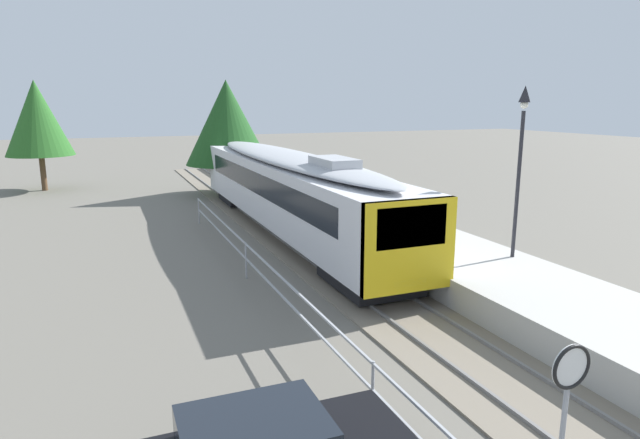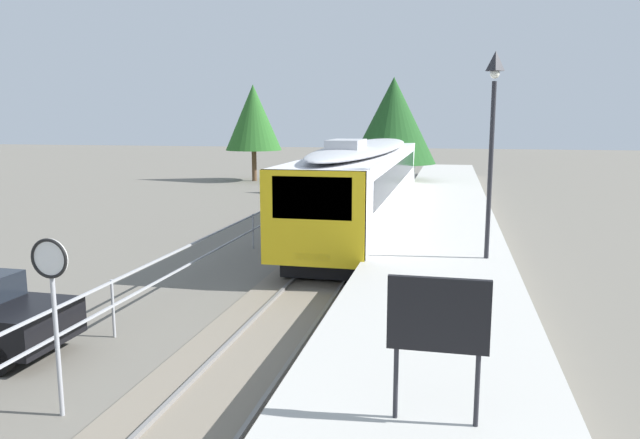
{
  "view_description": "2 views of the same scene",
  "coord_description": "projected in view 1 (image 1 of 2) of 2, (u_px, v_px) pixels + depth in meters",
  "views": [
    {
      "loc": [
        -7.5,
        4.21,
        5.74
      ],
      "look_at": [
        -1.0,
        20.14,
        2.0
      ],
      "focal_mm": 30.24,
      "sensor_mm": 36.0,
      "label": 1
    },
    {
      "loc": [
        3.51,
        1.32,
        4.5
      ],
      "look_at": [
        0.0,
        17.14,
        1.8
      ],
      "focal_mm": 33.23,
      "sensor_mm": 36.0,
      "label": 2
    }
  ],
  "objects": [
    {
      "name": "ground_plane",
      "position": [
        248.0,
        269.0,
        18.98
      ],
      "size": [
        160.0,
        160.0,
        0.0
      ],
      "primitive_type": "plane",
      "color": "#6B665B"
    },
    {
      "name": "track_rails",
      "position": [
        326.0,
        259.0,
        20.08
      ],
      "size": [
        3.2,
        60.0,
        0.14
      ],
      "color": "slate",
      "rests_on": "ground"
    },
    {
      "name": "commuter_train",
      "position": [
        288.0,
        186.0,
        23.55
      ],
      "size": [
        2.82,
        20.62,
        3.74
      ],
      "color": "silver",
      "rests_on": "track_rails"
    },
    {
      "name": "station_platform",
      "position": [
        402.0,
        240.0,
        21.19
      ],
      "size": [
        3.9,
        60.0,
        0.9
      ],
      "primitive_type": "cube",
      "color": "#B7B5AD",
      "rests_on": "ground"
    },
    {
      "name": "platform_lamp_mid_platform",
      "position": [
        521.0,
        140.0,
        16.49
      ],
      "size": [
        0.34,
        0.34,
        5.35
      ],
      "color": "#232328",
      "rests_on": "station_platform"
    },
    {
      "name": "speed_limit_sign",
      "position": [
        568.0,
        394.0,
        6.84
      ],
      "size": [
        0.61,
        0.1,
        2.81
      ],
      "color": "#9EA0A5",
      "rests_on": "ground"
    },
    {
      "name": "carpark_fence",
      "position": [
        373.0,
        379.0,
        9.63
      ],
      "size": [
        0.06,
        36.06,
        1.25
      ],
      "color": "#9EA0A5",
      "rests_on": "ground"
    },
    {
      "name": "tree_behind_carpark",
      "position": [
        37.0,
        118.0,
        34.96
      ],
      "size": [
        4.22,
        4.22,
        7.19
      ],
      "color": "brown",
      "rests_on": "ground"
    },
    {
      "name": "tree_behind_station_far",
      "position": [
        227.0,
        123.0,
        33.43
      ],
      "size": [
        5.24,
        5.24,
        7.12
      ],
      "color": "brown",
      "rests_on": "ground"
    }
  ]
}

